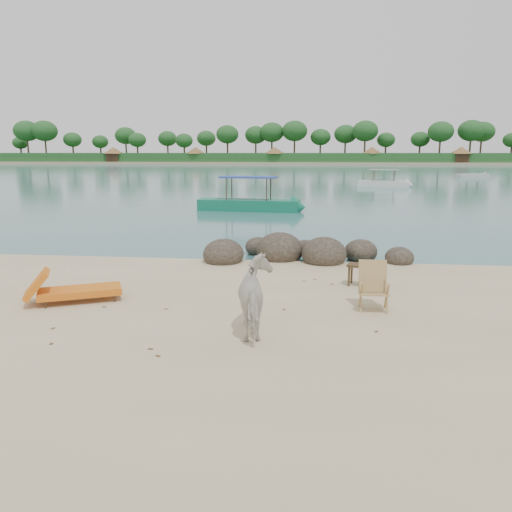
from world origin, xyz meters
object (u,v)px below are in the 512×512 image
Objects in this scene: boat_near at (249,182)px; deck_chair at (374,288)px; cow at (258,298)px; boulders at (295,253)px; lounge_chair at (80,288)px; side_table at (361,276)px.

deck_chair is at bearing -69.38° from boat_near.
cow is 2.82m from deck_chair.
boulders is 6.96m from lounge_chair.
deck_chair is (6.55, 0.04, 0.18)m from lounge_chair.
side_table is at bearing 92.57° from deck_chair.
lounge_chair is 2.17× the size of deck_chair.
boulders is at bearing 22.21° from lounge_chair.
side_table is at bearing -7.60° from lounge_chair.
cow is 0.74× the size of lounge_chair.
boulders is 5.41m from deck_chair.
boulders is 6.73m from cow.
lounge_chair is 0.34× the size of boat_near.
boat_near is at bearing 103.08° from boulders.
boulders is 6.28× the size of deck_chair.
deck_chair is at bearing -157.40° from cow.
cow is 4.28m from side_table.
boat_near reaches higher than boulders.
boulders is at bearing 136.10° from side_table.
side_table is at bearing -67.90° from boat_near.
cow is (-0.48, -6.69, 0.48)m from boulders.
boulders is at bearing 110.40° from deck_chair.
cow is at bearing -76.76° from boat_near.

